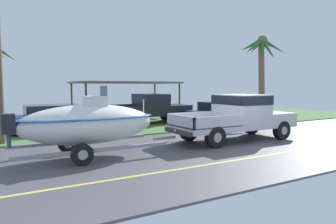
{
  "coord_description": "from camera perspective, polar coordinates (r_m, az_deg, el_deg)",
  "views": [
    {
      "loc": [
        -8.32,
        -8.85,
        2.28
      ],
      "look_at": [
        -1.92,
        2.25,
        1.21
      ],
      "focal_mm": 32.85,
      "sensor_mm": 36.0,
      "label": 1
    }
  ],
  "objects": [
    {
      "name": "boat_on_trailer",
      "position": [
        10.2,
        -14.64,
        -2.14
      ],
      "size": [
        5.73,
        2.14,
        2.3
      ],
      "color": "gray",
      "rests_on": "ground"
    },
    {
      "name": "carport_awning",
      "position": [
        23.86,
        -7.9,
        5.31
      ],
      "size": [
        7.71,
        4.62,
        2.64
      ],
      "color": "#4C4238",
      "rests_on": "ground"
    },
    {
      "name": "parked_pickup_background",
      "position": [
        18.7,
        -3.31,
        0.91
      ],
      "size": [
        5.87,
        2.02,
        1.82
      ],
      "color": "black",
      "rests_on": "ground"
    },
    {
      "name": "parked_sedan_near",
      "position": [
        18.49,
        10.46,
        -0.29
      ],
      "size": [
        4.33,
        1.91,
        1.38
      ],
      "color": "#234C89",
      "rests_on": "ground"
    },
    {
      "name": "pickup_truck_towing",
      "position": [
        13.49,
        13.3,
        -0.51
      ],
      "size": [
        5.72,
        2.06,
        1.94
      ],
      "color": "silver",
      "rests_on": "ground"
    },
    {
      "name": "parked_sedan_far",
      "position": [
        16.15,
        -20.08,
        -1.23
      ],
      "size": [
        4.4,
        1.94,
        1.38
      ],
      "color": "#234C89",
      "rests_on": "ground"
    },
    {
      "name": "ground",
      "position": [
        19.27,
        -4.17,
        -2.06
      ],
      "size": [
        36.0,
        22.0,
        0.11
      ],
      "color": "#4C4C51"
    },
    {
      "name": "palm_tree_near_left",
      "position": [
        22.2,
        16.92,
        9.69
      ],
      "size": [
        3.14,
        2.71,
        5.75
      ],
      "color": "brown",
      "rests_on": "ground"
    }
  ]
}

